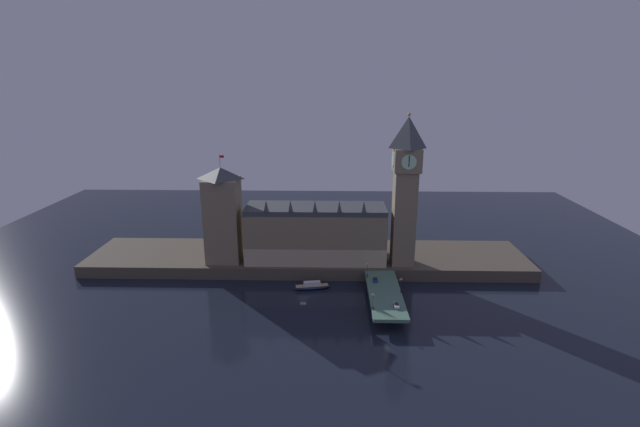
{
  "coord_description": "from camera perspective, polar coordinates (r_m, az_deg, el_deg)",
  "views": [
    {
      "loc": [
        11.79,
        -182.63,
        91.88
      ],
      "look_at": [
        6.91,
        20.0,
        32.6
      ],
      "focal_mm": 26.0,
      "sensor_mm": 36.0,
      "label": 1
    }
  ],
  "objects": [
    {
      "name": "ground_plane",
      "position": [
        204.78,
        -2.1,
        -10.37
      ],
      "size": [
        400.0,
        400.0,
        0.0
      ],
      "primitive_type": "plane",
      "color": "black"
    },
    {
      "name": "embankment",
      "position": [
        239.1,
        -1.55,
        -5.54
      ],
      "size": [
        220.0,
        42.0,
        5.87
      ],
      "color": "#4C4438",
      "rests_on": "ground_plane"
    },
    {
      "name": "parliament_hall",
      "position": [
        226.65,
        -0.54,
        -2.39
      ],
      "size": [
        67.48,
        23.23,
        32.24
      ],
      "color": "#7F7056",
      "rests_on": "embankment"
    },
    {
      "name": "clock_tower",
      "position": [
        217.55,
        10.47,
        3.22
      ],
      "size": [
        12.77,
        12.88,
        71.53
      ],
      "color": "#7F7056",
      "rests_on": "embankment"
    },
    {
      "name": "victoria_tower",
      "position": [
        227.26,
        -11.86,
        -0.12
      ],
      "size": [
        16.34,
        16.34,
        52.07
      ],
      "color": "#7F7056",
      "rests_on": "embankment"
    },
    {
      "name": "bridge",
      "position": [
        199.62,
        7.98,
        -10.07
      ],
      "size": [
        13.79,
        46.0,
        5.63
      ],
      "color": "#4C7560",
      "rests_on": "ground_plane"
    },
    {
      "name": "car_northbound_lead",
      "position": [
        208.26,
        6.83,
        -8.08
      ],
      "size": [
        1.92,
        3.94,
        1.5
      ],
      "color": "navy",
      "rests_on": "bridge"
    },
    {
      "name": "car_southbound_lead",
      "position": [
        187.5,
        9.38,
        -11.07
      ],
      "size": [
        2.02,
        4.26,
        1.59
      ],
      "color": "white",
      "rests_on": "bridge"
    },
    {
      "name": "pedestrian_near_rail",
      "position": [
        184.15,
        6.63,
        -11.41
      ],
      "size": [
        0.38,
        0.38,
        1.8
      ],
      "color": "black",
      "rests_on": "bridge"
    },
    {
      "name": "pedestrian_far_rail",
      "position": [
        211.61,
        5.9,
        -7.58
      ],
      "size": [
        0.38,
        0.38,
        1.69
      ],
      "color": "black",
      "rests_on": "bridge"
    },
    {
      "name": "street_lamp_near",
      "position": [
        183.2,
        6.52,
        -10.45
      ],
      "size": [
        1.34,
        0.6,
        6.57
      ],
      "color": "#2D3333",
      "rests_on": "bridge"
    },
    {
      "name": "street_lamp_mid",
      "position": [
        197.93,
        9.93,
        -8.5
      ],
      "size": [
        1.34,
        0.6,
        6.48
      ],
      "color": "#2D3333",
      "rests_on": "bridge"
    },
    {
      "name": "street_lamp_far",
      "position": [
        209.66,
        5.83,
        -6.74
      ],
      "size": [
        1.34,
        0.6,
        7.19
      ],
      "color": "#2D3333",
      "rests_on": "bridge"
    },
    {
      "name": "boat_upstream",
      "position": [
        212.21,
        -1.0,
        -8.95
      ],
      "size": [
        17.03,
        6.44,
        3.7
      ],
      "color": "#1E2842",
      "rests_on": "ground_plane"
    }
  ]
}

